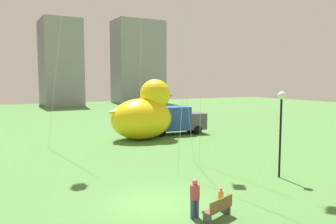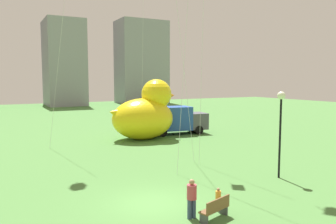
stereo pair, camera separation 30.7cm
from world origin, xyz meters
TOP-DOWN VIEW (x-y plane):
  - ground_plane at (0.00, 0.00)m, footprint 140.00×140.00m
  - park_bench at (1.49, -2.78)m, footprint 1.55×0.88m
  - person_adult at (0.71, -2.21)m, footprint 0.40×0.40m
  - person_child at (2.17, -2.02)m, footprint 0.24×0.24m
  - giant_inflatable_duck at (6.46, 15.39)m, footprint 6.84×4.39m
  - lamppost at (8.14, 0.27)m, footprint 0.45×0.45m
  - box_truck at (10.35, 16.64)m, footprint 6.60×3.16m
  - city_skyline at (-1.79, 62.25)m, footprint 52.31×13.37m

SIDE VIEW (x-z plane):
  - ground_plane at x=0.00m, z-range 0.00..0.00m
  - park_bench at x=1.49m, z-range 0.02..0.92m
  - person_child at x=2.17m, z-range 0.05..1.04m
  - person_adult at x=0.71m, z-range 0.08..1.71m
  - box_truck at x=10.35m, z-range 0.03..2.88m
  - giant_inflatable_duck at x=6.46m, z-range -0.42..5.25m
  - lamppost at x=8.14m, z-range 1.24..6.21m
  - city_skyline at x=-1.79m, z-range -4.97..36.21m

